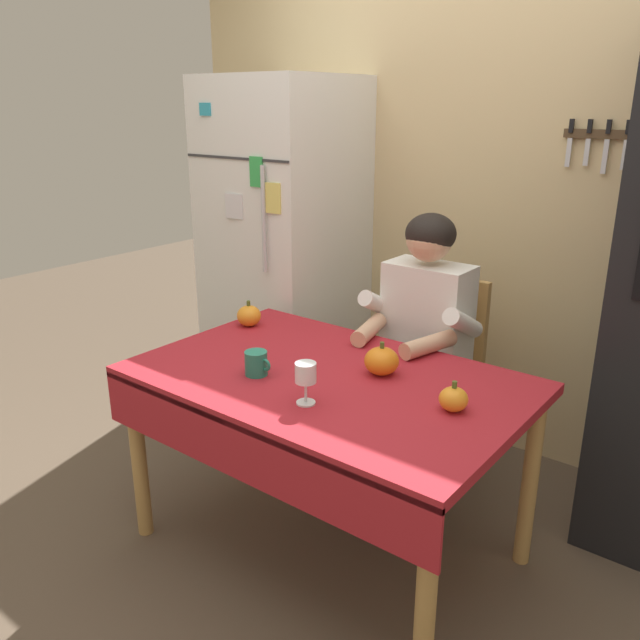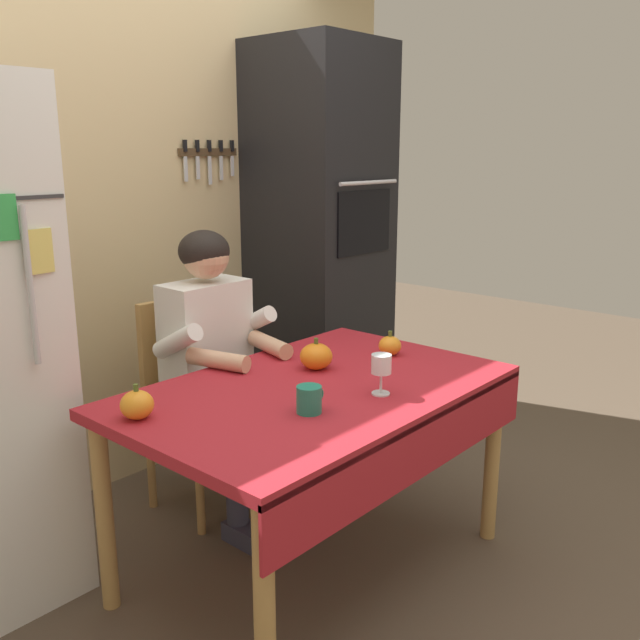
{
  "view_description": "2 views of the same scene",
  "coord_description": "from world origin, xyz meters",
  "px_view_note": "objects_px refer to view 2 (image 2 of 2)",
  "views": [
    {
      "loc": [
        1.3,
        -1.61,
        1.68
      ],
      "look_at": [
        -0.13,
        0.22,
        0.89
      ],
      "focal_mm": 36.24,
      "sensor_mm": 36.0,
      "label": 1
    },
    {
      "loc": [
        -1.74,
        -1.46,
        1.57
      ],
      "look_at": [
        0.08,
        0.14,
        0.96
      ],
      "focal_mm": 38.65,
      "sensor_mm": 36.0,
      "label": 2
    }
  ],
  "objects_px": {
    "chair_behind_person": "(191,394)",
    "pumpkin_small": "(390,345)",
    "seated_person": "(217,353)",
    "dining_table": "(320,409)",
    "wall_oven": "(320,246)",
    "wine_glass": "(381,366)",
    "pumpkin_large": "(316,356)",
    "coffee_mug": "(309,399)",
    "pumpkin_medium": "(137,405)"
  },
  "relations": [
    {
      "from": "dining_table",
      "to": "pumpkin_large",
      "type": "height_order",
      "value": "pumpkin_large"
    },
    {
      "from": "wall_oven",
      "to": "chair_behind_person",
      "type": "distance_m",
      "value": 1.15
    },
    {
      "from": "chair_behind_person",
      "to": "wall_oven",
      "type": "bearing_deg",
      "value": 7.35
    },
    {
      "from": "dining_table",
      "to": "chair_behind_person",
      "type": "xyz_separation_m",
      "value": [
        0.04,
        0.79,
        -0.14
      ]
    },
    {
      "from": "wine_glass",
      "to": "pumpkin_small",
      "type": "relative_size",
      "value": 1.41
    },
    {
      "from": "wall_oven",
      "to": "wine_glass",
      "type": "height_order",
      "value": "wall_oven"
    },
    {
      "from": "wine_glass",
      "to": "pumpkin_large",
      "type": "distance_m",
      "value": 0.36
    },
    {
      "from": "seated_person",
      "to": "pumpkin_large",
      "type": "xyz_separation_m",
      "value": [
        0.11,
        -0.46,
        0.05
      ]
    },
    {
      "from": "dining_table",
      "to": "seated_person",
      "type": "bearing_deg",
      "value": 86.15
    },
    {
      "from": "pumpkin_medium",
      "to": "wine_glass",
      "type": "bearing_deg",
      "value": -33.01
    },
    {
      "from": "coffee_mug",
      "to": "pumpkin_medium",
      "type": "distance_m",
      "value": 0.54
    },
    {
      "from": "coffee_mug",
      "to": "wine_glass",
      "type": "xyz_separation_m",
      "value": [
        0.29,
        -0.07,
        0.06
      ]
    },
    {
      "from": "coffee_mug",
      "to": "wine_glass",
      "type": "height_order",
      "value": "wine_glass"
    },
    {
      "from": "chair_behind_person",
      "to": "coffee_mug",
      "type": "xyz_separation_m",
      "value": [
        -0.24,
        -0.93,
        0.27
      ]
    },
    {
      "from": "wall_oven",
      "to": "pumpkin_medium",
      "type": "distance_m",
      "value": 1.81
    },
    {
      "from": "seated_person",
      "to": "pumpkin_medium",
      "type": "height_order",
      "value": "seated_person"
    },
    {
      "from": "seated_person",
      "to": "pumpkin_large",
      "type": "relative_size",
      "value": 9.88
    },
    {
      "from": "coffee_mug",
      "to": "pumpkin_large",
      "type": "relative_size",
      "value": 0.87
    },
    {
      "from": "coffee_mug",
      "to": "pumpkin_large",
      "type": "distance_m",
      "value": 0.45
    },
    {
      "from": "wall_oven",
      "to": "pumpkin_small",
      "type": "height_order",
      "value": "wall_oven"
    },
    {
      "from": "seated_person",
      "to": "pumpkin_small",
      "type": "height_order",
      "value": "seated_person"
    },
    {
      "from": "wall_oven",
      "to": "seated_person",
      "type": "distance_m",
      "value": 1.1
    },
    {
      "from": "dining_table",
      "to": "coffee_mug",
      "type": "distance_m",
      "value": 0.28
    },
    {
      "from": "wall_oven",
      "to": "pumpkin_medium",
      "type": "relative_size",
      "value": 18.44
    },
    {
      "from": "wine_glass",
      "to": "pumpkin_medium",
      "type": "relative_size",
      "value": 1.26
    },
    {
      "from": "chair_behind_person",
      "to": "pumpkin_small",
      "type": "xyz_separation_m",
      "value": [
        0.45,
        -0.75,
        0.27
      ]
    },
    {
      "from": "wall_oven",
      "to": "coffee_mug",
      "type": "relative_size",
      "value": 19.17
    },
    {
      "from": "pumpkin_large",
      "to": "pumpkin_small",
      "type": "height_order",
      "value": "pumpkin_large"
    },
    {
      "from": "dining_table",
      "to": "wine_glass",
      "type": "xyz_separation_m",
      "value": [
        0.08,
        -0.21,
        0.19
      ]
    },
    {
      "from": "wall_oven",
      "to": "pumpkin_large",
      "type": "height_order",
      "value": "wall_oven"
    },
    {
      "from": "pumpkin_large",
      "to": "pumpkin_small",
      "type": "bearing_deg",
      "value": -17.09
    },
    {
      "from": "coffee_mug",
      "to": "pumpkin_medium",
      "type": "relative_size",
      "value": 0.96
    },
    {
      "from": "pumpkin_medium",
      "to": "chair_behind_person",
      "type": "bearing_deg",
      "value": 41.08
    },
    {
      "from": "coffee_mug",
      "to": "wine_glass",
      "type": "bearing_deg",
      "value": -14.09
    },
    {
      "from": "wine_glass",
      "to": "chair_behind_person",
      "type": "bearing_deg",
      "value": 92.49
    },
    {
      "from": "pumpkin_medium",
      "to": "pumpkin_small",
      "type": "distance_m",
      "value": 1.1
    },
    {
      "from": "seated_person",
      "to": "coffee_mug",
      "type": "xyz_separation_m",
      "value": [
        -0.24,
        -0.74,
        0.05
      ]
    },
    {
      "from": "wine_glass",
      "to": "pumpkin_large",
      "type": "xyz_separation_m",
      "value": [
        0.06,
        0.35,
        -0.05
      ]
    },
    {
      "from": "wall_oven",
      "to": "pumpkin_large",
      "type": "xyz_separation_m",
      "value": [
        -0.9,
        -0.78,
        -0.26
      ]
    },
    {
      "from": "seated_person",
      "to": "coffee_mug",
      "type": "bearing_deg",
      "value": -108.26
    },
    {
      "from": "dining_table",
      "to": "coffee_mug",
      "type": "relative_size",
      "value": 12.78
    },
    {
      "from": "wine_glass",
      "to": "pumpkin_small",
      "type": "bearing_deg",
      "value": 31.94
    },
    {
      "from": "wine_glass",
      "to": "pumpkin_medium",
      "type": "bearing_deg",
      "value": 146.99
    },
    {
      "from": "chair_behind_person",
      "to": "seated_person",
      "type": "bearing_deg",
      "value": -90.0
    },
    {
      "from": "dining_table",
      "to": "wall_oven",
      "type": "bearing_deg",
      "value": 41.31
    },
    {
      "from": "seated_person",
      "to": "dining_table",
      "type": "bearing_deg",
      "value": -93.85
    },
    {
      "from": "pumpkin_small",
      "to": "pumpkin_large",
      "type": "bearing_deg",
      "value": 162.91
    },
    {
      "from": "coffee_mug",
      "to": "pumpkin_small",
      "type": "distance_m",
      "value": 0.71
    },
    {
      "from": "wine_glass",
      "to": "coffee_mug",
      "type": "bearing_deg",
      "value": 165.91
    },
    {
      "from": "dining_table",
      "to": "pumpkin_large",
      "type": "bearing_deg",
      "value": 44.88
    }
  ]
}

